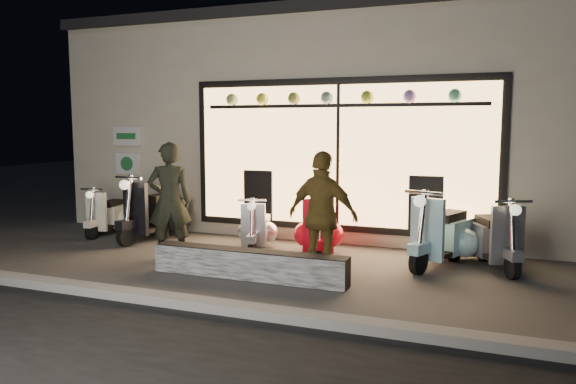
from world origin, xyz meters
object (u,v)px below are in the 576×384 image
(scooter_red, at_px, (319,229))
(man, at_px, (170,201))
(scooter_silver, at_px, (257,228))
(graffiti_barrier, at_px, (249,264))
(woman, at_px, (323,216))

(scooter_red, distance_m, man, 2.38)
(scooter_silver, height_order, man, man)
(scooter_red, bearing_deg, man, -171.15)
(graffiti_barrier, bearing_deg, scooter_silver, 111.09)
(graffiti_barrier, bearing_deg, scooter_red, 75.25)
(scooter_red, height_order, woman, woman)
(scooter_silver, distance_m, scooter_red, 1.13)
(graffiti_barrier, relative_size, scooter_red, 1.91)
(scooter_red, relative_size, man, 0.80)
(scooter_silver, xyz_separation_m, man, (-0.96, -1.14, 0.56))
(scooter_red, xyz_separation_m, woman, (0.49, -1.32, 0.45))
(scooter_silver, relative_size, woman, 0.70)
(woman, bearing_deg, graffiti_barrier, 31.62)
(man, relative_size, woman, 1.05)
(graffiti_barrier, bearing_deg, man, 158.77)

